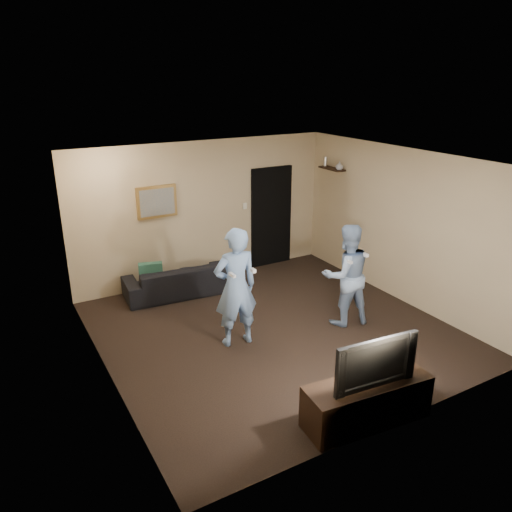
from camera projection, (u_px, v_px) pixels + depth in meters
ground at (274, 330)px, 7.66m from camera, size 5.00×5.00×0.00m
ceiling at (276, 161)px, 6.76m from camera, size 5.00×5.00×0.04m
wall_back at (204, 211)px, 9.25m from camera, size 5.00×0.04×2.60m
wall_front at (402, 321)px, 5.18m from camera, size 5.00×0.04×2.60m
wall_left at (100, 285)px, 6.05m from camera, size 0.04×5.00×2.60m
wall_right at (401, 226)px, 8.38m from camera, size 0.04×5.00×2.60m
sofa at (178, 280)px, 8.83m from camera, size 1.92×0.89×0.54m
throw_pillow at (151, 274)px, 8.54m from camera, size 0.42×0.24×0.40m
painting_frame at (157, 202)px, 8.71m from camera, size 0.72×0.05×0.57m
painting_canvas at (157, 202)px, 8.68m from camera, size 0.62×0.01×0.47m
doorway at (271, 217)px, 10.00m from camera, size 0.90×0.06×2.00m
light_switch at (245, 206)px, 9.62m from camera, size 0.08×0.02×0.12m
wall_shelf at (332, 169)px, 9.55m from camera, size 0.20×0.60×0.03m
shelf_vase at (339, 166)px, 9.34m from camera, size 0.15×0.15×0.15m
shelf_figurine at (325, 162)px, 9.69m from camera, size 0.06×0.06×0.18m
tv_console at (367, 402)px, 5.60m from camera, size 1.51×0.62×0.53m
television at (371, 359)px, 5.41m from camera, size 1.03×0.23×0.59m
wii_player_left at (236, 287)px, 7.02m from camera, size 0.68×0.53×1.76m
wii_player_right at (346, 275)px, 7.64m from camera, size 0.89×0.76×1.62m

